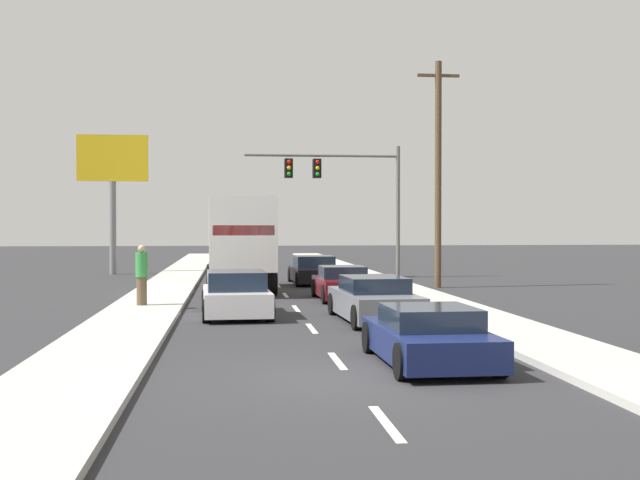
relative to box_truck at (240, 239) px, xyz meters
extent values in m
plane|color=#2B2B2D|center=(1.69, 6.49, -2.10)|extent=(140.00, 140.00, 0.00)
cube|color=#B2AFA8|center=(6.38, 1.49, -2.03)|extent=(2.27, 80.00, 0.14)
cube|color=#B2AFA8|center=(-2.99, 1.49, -2.03)|extent=(2.27, 80.00, 0.14)
cube|color=silver|center=(1.69, -21.81, -2.10)|extent=(0.14, 2.00, 0.01)
cube|color=silver|center=(1.69, -16.81, -2.10)|extent=(0.14, 2.00, 0.01)
cube|color=silver|center=(1.69, -11.81, -2.10)|extent=(0.14, 2.00, 0.01)
cube|color=silver|center=(1.69, -6.81, -2.10)|extent=(0.14, 2.00, 0.01)
cube|color=silver|center=(1.69, -1.81, -2.10)|extent=(0.14, 2.00, 0.01)
cube|color=silver|center=(1.69, 3.19, -2.10)|extent=(0.14, 2.00, 0.01)
cube|color=silver|center=(1.69, 8.19, -2.10)|extent=(0.14, 2.00, 0.01)
cube|color=silver|center=(1.69, 13.19, -2.10)|extent=(0.14, 2.00, 0.01)
cube|color=silver|center=(1.69, 18.19, -2.10)|extent=(0.14, 2.00, 0.01)
cube|color=silver|center=(1.69, 23.19, -2.10)|extent=(0.14, 2.00, 0.01)
cube|color=silver|center=(1.69, 28.19, -2.10)|extent=(0.14, 2.00, 0.01)
cube|color=white|center=(0.02, -0.71, 0.22)|extent=(2.58, 5.75, 2.75)
cube|color=red|center=(0.10, -3.54, 0.36)|extent=(2.18, 0.10, 0.36)
cube|color=orange|center=(-0.08, 3.03, -0.76)|extent=(2.38, 1.87, 2.08)
cylinder|color=black|center=(-1.25, 3.00, -1.62)|extent=(0.33, 0.97, 0.96)
cylinder|color=black|center=(1.08, 3.06, -1.62)|extent=(0.33, 0.97, 0.96)
cylinder|color=black|center=(-1.11, -1.88, -1.62)|extent=(0.33, 0.97, 0.96)
cylinder|color=black|center=(1.21, -1.82, -1.62)|extent=(0.33, 0.97, 0.96)
cube|color=white|center=(-0.21, -8.72, -1.64)|extent=(2.02, 4.32, 0.65)
cube|color=#192333|center=(-0.20, -8.98, -1.05)|extent=(1.71, 2.22, 0.53)
cylinder|color=black|center=(-1.14, -7.18, -1.78)|extent=(0.25, 0.65, 0.64)
cylinder|color=black|center=(0.58, -7.11, -1.78)|extent=(0.25, 0.65, 0.64)
cylinder|color=black|center=(-1.01, -10.33, -1.78)|extent=(0.25, 0.65, 0.64)
cylinder|color=black|center=(0.71, -10.26, -1.78)|extent=(0.25, 0.65, 0.64)
cube|color=black|center=(3.36, 4.04, -1.67)|extent=(2.02, 4.45, 0.59)
cube|color=#192333|center=(3.36, 4.02, -1.10)|extent=(1.73, 2.12, 0.55)
cylinder|color=black|center=(2.43, 5.66, -1.78)|extent=(0.24, 0.65, 0.64)
cylinder|color=black|center=(4.20, 5.71, -1.78)|extent=(0.24, 0.65, 0.64)
cylinder|color=black|center=(2.52, 2.37, -1.78)|extent=(0.24, 0.65, 0.64)
cylinder|color=black|center=(4.29, 2.42, -1.78)|extent=(0.24, 0.65, 0.64)
cube|color=maroon|center=(3.57, -3.89, -1.65)|extent=(1.78, 4.13, 0.63)
cube|color=#192333|center=(3.57, -3.87, -1.12)|extent=(1.54, 1.77, 0.43)
cylinder|color=black|center=(2.75, -2.40, -1.78)|extent=(0.23, 0.64, 0.64)
cylinder|color=black|center=(4.36, -2.38, -1.78)|extent=(0.23, 0.64, 0.64)
cylinder|color=black|center=(2.79, -5.40, -1.78)|extent=(0.23, 0.64, 0.64)
cylinder|color=black|center=(4.40, -5.38, -1.78)|extent=(0.23, 0.64, 0.64)
cube|color=slate|center=(3.55, -10.44, -1.63)|extent=(2.00, 4.74, 0.67)
cube|color=#192333|center=(3.55, -10.41, -1.08)|extent=(1.68, 2.29, 0.42)
cylinder|color=black|center=(2.63, -8.70, -1.78)|extent=(0.25, 0.65, 0.64)
cylinder|color=black|center=(4.31, -8.62, -1.78)|extent=(0.25, 0.65, 0.64)
cylinder|color=black|center=(2.79, -12.26, -1.78)|extent=(0.25, 0.65, 0.64)
cylinder|color=black|center=(4.47, -12.18, -1.78)|extent=(0.25, 0.65, 0.64)
cube|color=#141E4C|center=(3.36, -17.38, -1.68)|extent=(1.88, 4.13, 0.56)
cube|color=#192333|center=(3.36, -17.48, -1.20)|extent=(1.63, 1.93, 0.41)
cylinder|color=black|center=(2.49, -15.89, -1.78)|extent=(0.23, 0.64, 0.64)
cylinder|color=black|center=(4.18, -15.86, -1.78)|extent=(0.23, 0.64, 0.64)
cylinder|color=black|center=(2.54, -18.89, -1.78)|extent=(0.23, 0.64, 0.64)
cylinder|color=black|center=(4.23, -18.86, -1.78)|extent=(0.23, 0.64, 0.64)
cylinder|color=#595B56|center=(8.07, 8.12, 1.23)|extent=(0.20, 0.20, 6.66)
cylinder|color=#595B56|center=(4.19, 8.12, 4.05)|extent=(7.75, 0.14, 0.14)
cube|color=black|center=(3.93, 8.12, 3.40)|extent=(0.40, 0.56, 0.95)
sphere|color=red|center=(3.93, 7.81, 3.70)|extent=(0.20, 0.20, 0.20)
sphere|color=orange|center=(3.93, 7.81, 3.40)|extent=(0.20, 0.20, 0.20)
sphere|color=green|center=(3.93, 7.81, 3.10)|extent=(0.20, 0.20, 0.20)
cube|color=black|center=(2.51, 8.12, 3.40)|extent=(0.40, 0.56, 0.95)
sphere|color=red|center=(2.51, 7.81, 3.70)|extent=(0.20, 0.20, 0.20)
sphere|color=orange|center=(2.51, 7.81, 3.40)|extent=(0.20, 0.20, 0.20)
sphere|color=green|center=(2.51, 7.81, 3.10)|extent=(0.20, 0.20, 0.20)
cylinder|color=brown|center=(8.36, 1.22, 2.68)|extent=(0.28, 0.28, 9.56)
cube|color=brown|center=(8.36, 1.22, 6.86)|extent=(1.80, 0.12, 0.12)
cylinder|color=slate|center=(-6.71, 12.54, 0.42)|extent=(0.36, 0.36, 5.05)
cube|color=yellow|center=(-6.71, 12.54, 4.20)|extent=(3.79, 0.20, 2.50)
cylinder|color=brown|center=(-3.13, -6.54, -1.52)|extent=(0.32, 0.32, 0.88)
cylinder|color=#338C3F|center=(-3.13, -6.54, -0.70)|extent=(0.38, 0.38, 0.77)
sphere|color=tan|center=(-3.13, -6.54, -0.20)|extent=(0.24, 0.24, 0.24)
camera|label=1|loc=(-0.34, -32.33, 0.51)|focal=45.59mm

